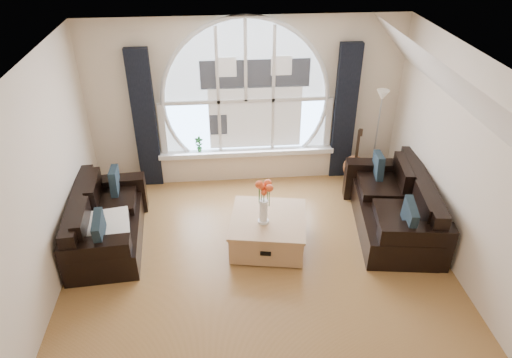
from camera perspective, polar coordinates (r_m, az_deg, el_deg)
name	(u,v)px	position (r m, az deg, el deg)	size (l,w,h in m)	color
ground	(262,288)	(5.97, 0.79, -13.22)	(5.00, 5.50, 0.01)	brown
ceiling	(264,80)	(4.49, 1.04, 11.98)	(5.00, 5.50, 0.01)	silver
wall_back	(246,102)	(7.53, -1.26, 9.36)	(5.00, 0.01, 2.70)	beige
wall_left	(28,210)	(5.48, -26.14, -3.48)	(0.01, 5.50, 2.70)	beige
wall_right	(482,188)	(5.88, 25.92, -0.97)	(0.01, 5.50, 2.70)	beige
attic_slope	(479,107)	(5.31, 25.60, 7.98)	(0.92, 5.50, 0.72)	silver
arched_window	(246,87)	(7.40, -1.27, 11.24)	(2.60, 0.06, 2.15)	silver
window_sill	(247,152)	(7.80, -1.14, 3.36)	(2.90, 0.22, 0.08)	white
window_frame	(246,87)	(7.37, -1.26, 11.15)	(2.76, 0.08, 2.15)	white
neighbor_house	(255,94)	(7.44, -0.08, 10.33)	(1.70, 0.02, 1.50)	silver
curtain_left	(145,121)	(7.57, -13.44, 6.95)	(0.35, 0.12, 2.30)	black
curtain_right	(345,113)	(7.76, 10.80, 7.89)	(0.35, 0.12, 2.30)	black
sofa_left	(107,218)	(6.72, -17.78, -4.61)	(0.87, 1.73, 0.77)	black
sofa_right	(393,205)	(6.94, 16.41, -3.11)	(0.94, 1.89, 0.84)	black
coffee_chest	(268,230)	(6.45, 1.48, -6.26)	(1.01, 1.01, 0.49)	#A37A51
throw_blanket	(107,225)	(6.43, -17.73, -5.36)	(0.55, 0.55, 0.10)	silver
vase_flowers	(264,198)	(6.02, 0.93, -2.32)	(0.24, 0.24, 0.70)	white
floor_lamp	(376,137)	(7.90, 14.51, 5.03)	(0.24, 0.24, 1.60)	#B2B2B2
guitar	(355,155)	(7.82, 12.07, 2.86)	(0.36, 0.24, 1.06)	#955731
potted_plant	(199,144)	(7.71, -7.00, 4.22)	(0.14, 0.10, 0.27)	#1E6023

